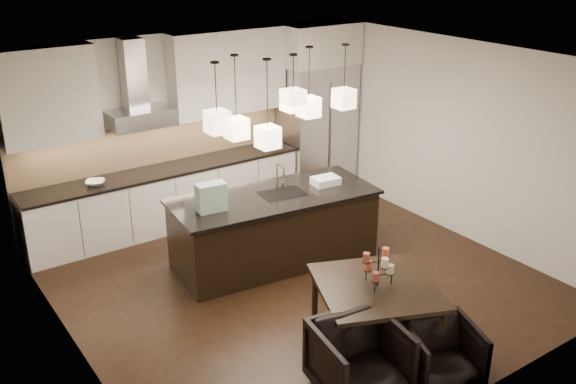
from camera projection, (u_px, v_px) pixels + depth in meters
floor at (297, 281)px, 8.18m from camera, size 5.50×5.50×0.02m
ceiling at (298, 59)px, 7.12m from camera, size 5.50×5.50×0.02m
wall_back at (192, 125)px, 9.75m from camera, size 5.50×0.02×2.80m
wall_front at (483, 271)px, 5.55m from camera, size 5.50×0.02×2.80m
wall_left at (66, 236)px, 6.19m from camera, size 0.02×5.50×2.80m
wall_right at (455, 138)px, 9.11m from camera, size 0.02×5.50×2.80m
refrigerator at (317, 129)px, 10.69m from camera, size 1.20×0.72×2.15m
fridge_panel at (318, 44)px, 10.17m from camera, size 1.26×0.72×0.65m
lower_cabinets at (168, 199)px, 9.53m from camera, size 4.21×0.62×0.88m
countertop at (166, 170)px, 9.35m from camera, size 4.21×0.66×0.04m
backsplash at (155, 143)px, 9.46m from camera, size 4.21×0.02×0.63m
upper_cab_left at (48, 96)px, 8.20m from camera, size 1.25×0.35×1.25m
upper_cab_right at (228, 72)px, 9.60m from camera, size 1.85×0.35×1.25m
hood_canopy at (140, 118)px, 8.92m from camera, size 0.90×0.52×0.24m
hood_chimney at (133, 74)px, 8.78m from camera, size 0.30×0.28×0.96m
fruit_bowl at (95, 183)px, 8.73m from camera, size 0.34×0.34×0.06m
island_body at (274, 230)px, 8.50m from camera, size 2.71×1.33×0.92m
island_top at (274, 196)px, 8.31m from camera, size 2.80×1.43×0.04m
faucet at (277, 177)px, 8.36m from camera, size 0.13×0.26×0.40m
tote_bag at (211, 197)px, 7.77m from camera, size 0.37×0.23×0.35m
food_container at (326, 181)px, 8.63m from camera, size 0.38×0.29×0.10m
dining_table at (375, 315)px, 6.78m from camera, size 1.58×1.58×0.73m
candelabra at (378, 267)px, 6.57m from camera, size 0.46×0.46×0.43m
candle_a at (390, 269)px, 6.61m from camera, size 0.10×0.10×0.10m
candle_b at (368, 266)px, 6.67m from camera, size 0.10×0.10×0.10m
candle_c at (376, 277)px, 6.46m from camera, size 0.10×0.10×0.10m
candle_d at (386, 252)px, 6.62m from camera, size 0.10×0.10×0.10m
candle_e at (366, 257)px, 6.51m from camera, size 0.10×0.10×0.10m
candle_f at (385, 263)px, 6.41m from camera, size 0.10×0.10×0.10m
armchair_left at (359, 361)px, 6.04m from camera, size 0.92×0.94×0.74m
armchair_right at (442, 354)px, 6.23m from camera, size 0.87×0.88×0.63m
pendant_a at (217, 122)px, 7.30m from camera, size 0.24×0.24×0.26m
pendant_b at (237, 128)px, 7.80m from camera, size 0.24×0.24×0.26m
pendant_c at (293, 100)px, 7.71m from camera, size 0.24×0.24×0.26m
pendant_d at (309, 107)px, 8.29m from camera, size 0.24×0.24×0.26m
pendant_e at (344, 98)px, 8.43m from camera, size 0.24×0.24×0.26m
pendant_f at (268, 137)px, 7.57m from camera, size 0.24×0.24×0.26m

